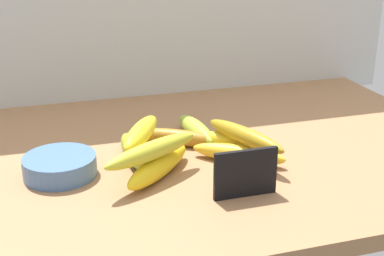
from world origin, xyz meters
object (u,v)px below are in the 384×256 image
at_px(banana_3, 237,141).
at_px(banana_4, 158,166).
at_px(banana_1, 196,129).
at_px(banana_8, 245,136).
at_px(banana_7, 152,151).
at_px(chalkboard_sign, 245,175).
at_px(fruit_bowl, 60,166).
at_px(banana_2, 238,154).
at_px(banana_5, 177,137).
at_px(banana_0, 135,151).
at_px(banana_6, 141,133).

xyz_separation_m(banana_3, banana_4, (-0.18, -0.07, 0.00)).
distance_m(banana_1, banana_8, 0.15).
bearing_deg(banana_8, banana_7, -170.26).
distance_m(chalkboard_sign, fruit_bowl, 0.34).
distance_m(banana_2, banana_5, 0.15).
bearing_deg(banana_0, banana_7, -81.81).
relative_size(banana_1, banana_4, 0.83).
bearing_deg(fruit_bowl, banana_7, -23.93).
xyz_separation_m(chalkboard_sign, banana_0, (-0.15, 0.19, -0.02)).
height_order(chalkboard_sign, banana_6, chalkboard_sign).
bearing_deg(banana_4, chalkboard_sign, -43.29).
distance_m(banana_6, banana_7, 0.08).
bearing_deg(banana_8, banana_3, 86.17).
relative_size(fruit_bowl, banana_6, 0.81).
bearing_deg(banana_1, banana_2, -73.97).
distance_m(banana_4, banana_5, 0.15).
xyz_separation_m(banana_4, banana_6, (-0.02, 0.07, 0.04)).
xyz_separation_m(banana_0, banana_6, (0.01, -0.01, 0.04)).
height_order(chalkboard_sign, banana_2, chalkboard_sign).
xyz_separation_m(banana_0, banana_1, (0.15, 0.08, -0.00)).
bearing_deg(banana_4, banana_7, -138.85).
bearing_deg(chalkboard_sign, fruit_bowl, 149.66).
relative_size(banana_5, banana_8, 1.01).
bearing_deg(banana_6, banana_8, -15.14).
xyz_separation_m(fruit_bowl, banana_0, (0.14, 0.02, 0.00)).
bearing_deg(banana_8, chalkboard_sign, -111.81).
relative_size(chalkboard_sign, banana_7, 0.54).
bearing_deg(banana_3, banana_6, 178.99).
distance_m(chalkboard_sign, banana_4, 0.17).
xyz_separation_m(chalkboard_sign, banana_5, (-0.05, 0.24, -0.02)).
distance_m(banana_4, banana_7, 0.04).
bearing_deg(banana_4, banana_0, 109.61).
distance_m(banana_7, banana_8, 0.19).
bearing_deg(banana_1, banana_0, -151.62).
distance_m(banana_2, banana_8, 0.04).
relative_size(fruit_bowl, banana_3, 0.85).
bearing_deg(fruit_bowl, banana_8, -6.05).
height_order(banana_0, banana_8, banana_8).
bearing_deg(banana_8, fruit_bowl, 173.95).
bearing_deg(banana_2, banana_6, 162.22).
relative_size(banana_3, banana_4, 0.80).
height_order(banana_3, banana_8, banana_8).
height_order(banana_2, banana_6, banana_6).
bearing_deg(chalkboard_sign, banana_0, 127.86).
xyz_separation_m(banana_7, banana_8, (0.19, 0.03, -0.01)).
xyz_separation_m(fruit_bowl, banana_2, (0.33, -0.04, -0.00)).
height_order(fruit_bowl, banana_8, banana_8).
bearing_deg(banana_0, banana_4, -70.39).
distance_m(chalkboard_sign, banana_2, 0.14).
distance_m(chalkboard_sign, banana_1, 0.27).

